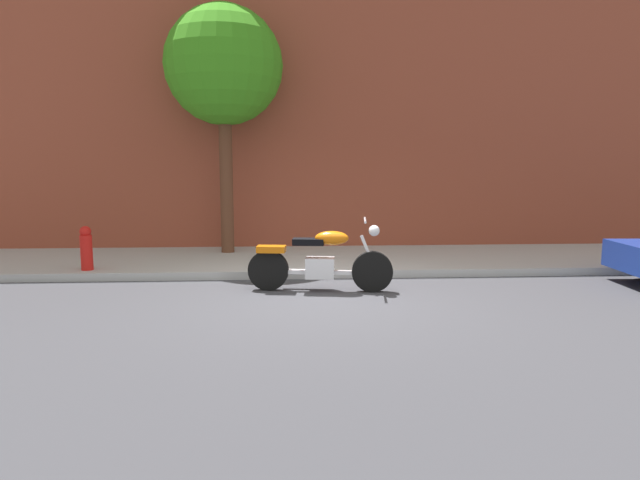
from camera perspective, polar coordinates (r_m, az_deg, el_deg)
name	(u,v)px	position (r m, az deg, el deg)	size (l,w,h in m)	color
ground_plane	(326,300)	(7.97, 0.65, -6.26)	(60.00, 60.00, 0.00)	#38383D
sidewalk	(316,260)	(10.81, -0.43, -2.13)	(21.21, 2.92, 0.14)	#AEAEAE
building_facade	(312,58)	(12.58, -0.88, 18.51)	(21.21, 0.50, 8.54)	brown
motorcycle	(320,262)	(8.44, -0.01, -2.29)	(2.24, 0.72, 1.13)	black
street_tree	(224,67)	(11.58, -10.01, 17.33)	(2.36, 2.36, 5.09)	brown
fire_hydrant	(87,252)	(10.24, -23.19, -1.15)	(0.20, 0.20, 0.91)	red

